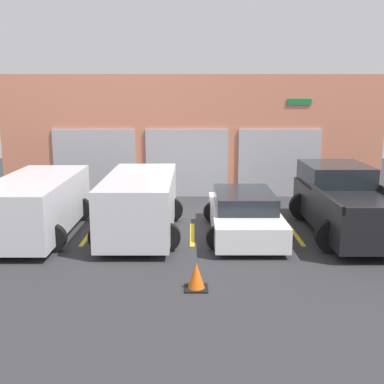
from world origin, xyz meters
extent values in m
plane|color=#2D2D30|center=(0.00, 0.00, 0.00)|extent=(28.00, 28.00, 0.00)
cube|color=#D17A5B|center=(0.00, 3.30, 2.27)|extent=(14.33, 0.60, 4.54)
cube|color=#ADADB2|center=(-3.68, 2.96, 1.27)|extent=(3.08, 0.08, 2.55)
cube|color=#ADADB2|center=(-0.20, 2.96, 1.27)|extent=(3.08, 0.08, 2.55)
cube|color=#ADADB2|center=(3.28, 2.96, 1.27)|extent=(3.08, 0.08, 2.55)
cube|color=#197238|center=(3.94, 2.97, 3.55)|extent=(0.90, 0.03, 0.22)
cube|color=black|center=(4.30, -2.11, 0.71)|extent=(1.97, 5.10, 0.95)
cube|color=#1E2328|center=(4.30, -0.71, 1.48)|extent=(1.81, 2.29, 0.59)
cube|color=black|center=(3.36, -3.26, 1.27)|extent=(0.08, 2.80, 0.18)
cylinder|color=black|center=(3.43, -0.53, 0.42)|extent=(0.84, 0.22, 0.84)
cylinder|color=black|center=(5.18, -0.53, 0.42)|extent=(0.84, 0.22, 0.84)
cylinder|color=black|center=(3.43, -3.69, 0.42)|extent=(0.84, 0.22, 0.84)
cube|color=white|center=(1.43, -2.11, 0.44)|extent=(1.79, 4.35, 0.61)
cube|color=#1E2328|center=(1.43, -2.00, 0.97)|extent=(1.58, 2.39, 0.44)
cylinder|color=black|center=(0.65, -0.77, 0.30)|extent=(0.61, 0.22, 0.61)
cylinder|color=black|center=(2.22, -0.77, 0.30)|extent=(0.61, 0.22, 0.61)
cylinder|color=black|center=(0.65, -3.46, 0.30)|extent=(0.61, 0.22, 0.61)
cylinder|color=black|center=(2.22, -3.46, 0.30)|extent=(0.61, 0.22, 0.61)
cube|color=silver|center=(-1.43, -2.11, 0.92)|extent=(1.80, 4.61, 1.48)
cube|color=#1E2328|center=(-1.43, 0.14, 1.41)|extent=(1.62, 0.06, 0.28)
cylinder|color=black|center=(-2.22, -0.68, 0.35)|extent=(0.71, 0.22, 0.71)
cylinder|color=black|center=(-0.64, -0.68, 0.35)|extent=(0.71, 0.22, 0.71)
cylinder|color=black|center=(-2.22, -3.54, 0.35)|extent=(0.71, 0.22, 0.71)
cylinder|color=black|center=(-0.64, -3.54, 0.35)|extent=(0.71, 0.22, 0.71)
cube|color=silver|center=(-4.30, -2.11, 0.88)|extent=(1.92, 4.88, 1.41)
cube|color=#1E2328|center=(-4.30, 0.28, 1.35)|extent=(1.73, 0.06, 0.28)
cylinder|color=black|center=(-5.15, -0.60, 0.35)|extent=(0.70, 0.22, 0.70)
cylinder|color=black|center=(-3.45, -0.60, 0.35)|extent=(0.70, 0.22, 0.70)
cylinder|color=black|center=(-3.45, -3.63, 0.35)|extent=(0.70, 0.22, 0.70)
cube|color=gold|center=(-2.87, -2.11, 0.00)|extent=(0.12, 2.20, 0.01)
cube|color=gold|center=(0.00, -2.11, 0.00)|extent=(0.12, 2.20, 0.01)
cube|color=gold|center=(2.87, -2.11, 0.00)|extent=(0.12, 2.20, 0.01)
cube|color=black|center=(0.08, -5.94, 0.01)|extent=(0.47, 0.47, 0.03)
cone|color=orange|center=(0.08, -5.94, 0.28)|extent=(0.36, 0.36, 0.55)
camera|label=1|loc=(-0.01, -14.99, 3.84)|focal=45.00mm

